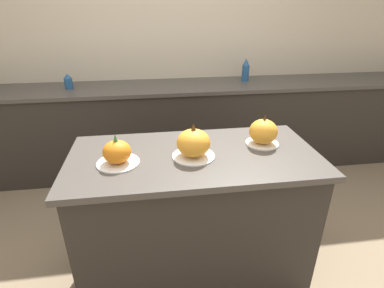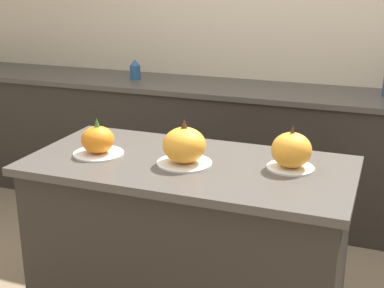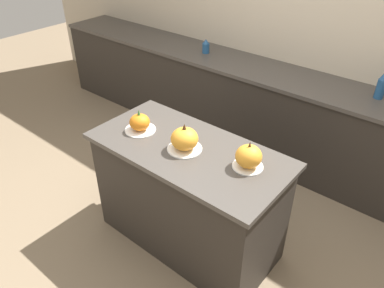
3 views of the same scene
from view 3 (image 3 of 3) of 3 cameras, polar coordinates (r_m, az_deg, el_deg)
name	(u,v)px [view 3 (image 3 of 3)]	position (r m, az deg, el deg)	size (l,w,h in m)	color
ground_plane	(189,238)	(3.11, -0.49, -14.12)	(12.00, 12.00, 0.00)	#847056
wall_back	(312,31)	(3.79, 17.76, 16.04)	(8.00, 0.06, 2.50)	beige
kitchen_island	(188,197)	(2.80, -0.54, -8.03)	(1.40, 0.69, 0.88)	#2D2823
back_counter	(283,119)	(3.81, 13.70, 3.68)	(6.00, 0.60, 0.91)	#2D2823
pumpkin_cake_left	(140,123)	(2.71, -7.97, 3.17)	(0.23, 0.23, 0.17)	white
pumpkin_cake_center	(185,139)	(2.47, -1.15, 0.69)	(0.24, 0.24, 0.20)	white
pumpkin_cake_right	(249,157)	(2.34, 8.62, -1.97)	(0.20, 0.20, 0.19)	white
bottle_tall	(382,86)	(3.42, 26.92, 7.94)	(0.07, 0.07, 0.23)	#235184
bottle_short	(206,46)	(4.06, 2.12, 14.65)	(0.08, 0.08, 0.15)	#235184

